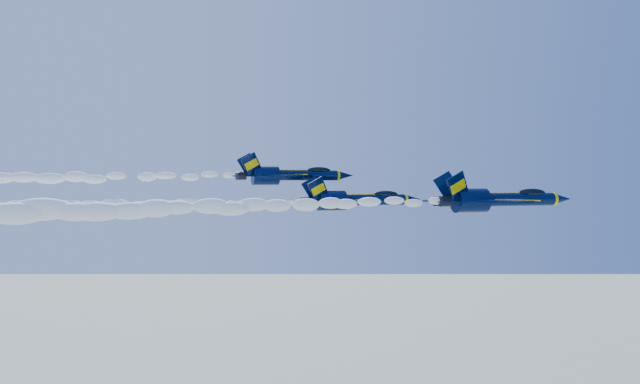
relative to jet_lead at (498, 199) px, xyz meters
name	(u,v)px	position (x,y,z in m)	size (l,w,h in m)	color
jet_lead	(498,199)	(0.00, 0.00, 0.00)	(18.79, 15.41, 6.98)	black
smoke_trail_jet_lead	(240,206)	(-31.37, 0.00, -0.45)	(46.68, 2.24, 2.02)	white
jet_second	(355,200)	(-15.02, 8.60, -0.16)	(16.17, 13.27, 6.01)	black
smoke_trail_jet_second	(102,206)	(-45.27, 8.60, -0.58)	(46.68, 1.93, 1.74)	white
jet_third	(289,175)	(-23.00, 11.26, 2.95)	(15.35, 12.59, 5.70)	black
smoke_trail_jet_third	(30,178)	(-52.89, 11.26, 2.53)	(46.68, 1.83, 1.65)	white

